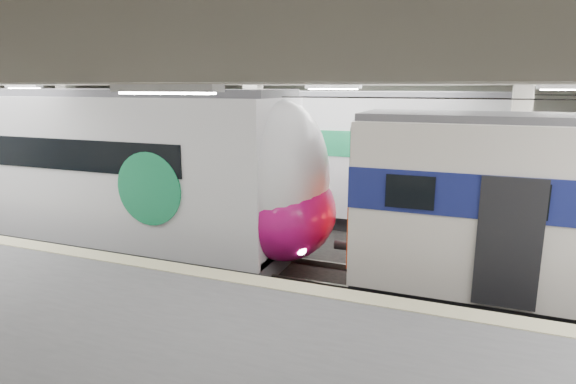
% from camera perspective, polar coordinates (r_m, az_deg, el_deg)
% --- Properties ---
extents(station_hall, '(36.00, 24.00, 5.75)m').
position_cam_1_polar(station_hall, '(10.68, -0.39, 3.14)').
color(station_hall, black).
rests_on(station_hall, ground).
extents(modern_emu, '(15.37, 3.17, 4.88)m').
position_cam_1_polar(modern_emu, '(15.65, -20.04, 2.23)').
color(modern_emu, silver).
rests_on(modern_emu, ground).
extents(far_train, '(15.18, 3.29, 4.79)m').
position_cam_1_polar(far_train, '(18.32, 1.15, 4.61)').
color(far_train, silver).
rests_on(far_train, ground).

